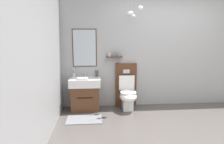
{
  "coord_description": "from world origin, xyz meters",
  "views": [
    {
      "loc": [
        -1.61,
        -2.82,
        1.61
      ],
      "look_at": [
        -1.25,
        1.3,
        0.86
      ],
      "focal_mm": 31.87,
      "sensor_mm": 36.0,
      "label": 1
    }
  ],
  "objects": [
    {
      "name": "ground_plane",
      "position": [
        0.0,
        0.0,
        -0.05
      ],
      "size": [
        6.14,
        4.69,
        0.1
      ],
      "primitive_type": "cube",
      "color": "#4C4744",
      "rests_on": "ground"
    },
    {
      "name": "soap_dispenser",
      "position": [
        -1.57,
        1.6,
        0.78
      ],
      "size": [
        0.06,
        0.06,
        0.18
      ],
      "color": "#4C4C51",
      "rests_on": "vanity_sink_left"
    },
    {
      "name": "folded_hand_towel",
      "position": [
        -1.87,
        1.31,
        0.73
      ],
      "size": [
        0.22,
        0.16,
        0.04
      ],
      "primitive_type": "cube",
      "color": "white",
      "rests_on": "vanity_sink_left"
    },
    {
      "name": "bath_mat",
      "position": [
        -1.83,
        0.86,
        0.01
      ],
      "size": [
        0.68,
        0.44,
        0.01
      ],
      "primitive_type": "cube",
      "color": "slate",
      "rests_on": "ground"
    },
    {
      "name": "tap_on_left_sink",
      "position": [
        -1.83,
        1.6,
        0.78
      ],
      "size": [
        0.03,
        0.13,
        0.11
      ],
      "color": "silver",
      "rests_on": "vanity_sink_left"
    },
    {
      "name": "toilet",
      "position": [
        -0.91,
        1.42,
        0.38
      ],
      "size": [
        0.48,
        0.63,
        1.0
      ],
      "color": "#56331E",
      "rests_on": "ground"
    },
    {
      "name": "wall_left",
      "position": [
        -2.41,
        0.0,
        1.29
      ],
      "size": [
        0.12,
        3.49,
        2.58
      ],
      "primitive_type": "cube",
      "color": "#A8A8AA",
      "rests_on": "ground"
    },
    {
      "name": "vanity_sink_left",
      "position": [
        -1.83,
        1.44,
        0.37
      ],
      "size": [
        0.67,
        0.46,
        0.71
      ],
      "color": "#56331E",
      "rests_on": "ground"
    },
    {
      "name": "wall_back",
      "position": [
        -0.02,
        1.68,
        1.29
      ],
      "size": [
        4.94,
        0.61,
        2.58
      ],
      "color": "#A8A8AA",
      "rests_on": "ground"
    },
    {
      "name": "toothbrush_cup",
      "position": [
        -2.09,
        1.59,
        0.76
      ],
      "size": [
        0.07,
        0.07,
        0.21
      ],
      "color": "silver",
      "rests_on": "vanity_sink_left"
    }
  ]
}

